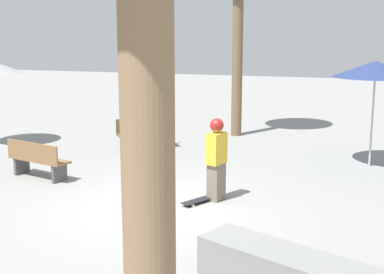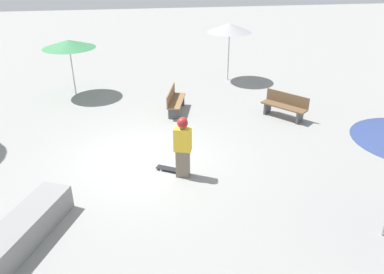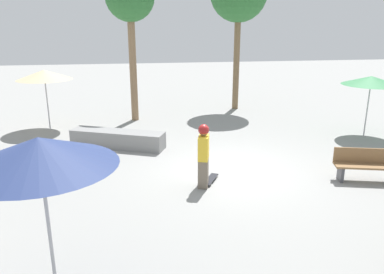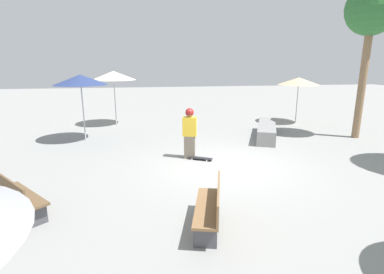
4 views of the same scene
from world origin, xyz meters
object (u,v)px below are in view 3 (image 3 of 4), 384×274
(shade_umbrella_navy, at_px, (39,152))
(palm_tree_center_left, at_px, (130,0))
(skateboard, at_px, (211,179))
(skater_main, at_px, (203,154))
(shade_umbrella_green, at_px, (371,81))
(concrete_ledge, at_px, (118,139))
(shade_umbrella_tan, at_px, (44,75))
(bench_near, at_px, (366,165))

(shade_umbrella_navy, relative_size, palm_tree_center_left, 0.43)
(skateboard, relative_size, shade_umbrella_navy, 0.31)
(skater_main, distance_m, skateboard, 0.91)
(shade_umbrella_green, bearing_deg, concrete_ledge, -0.67)
(concrete_ledge, relative_size, palm_tree_center_left, 0.53)
(shade_umbrella_green, relative_size, shade_umbrella_tan, 0.95)
(concrete_ledge, xyz_separation_m, bench_near, (-6.49, 3.87, 0.15))
(bench_near, bearing_deg, palm_tree_center_left, -36.92)
(shade_umbrella_navy, bearing_deg, bench_near, -154.19)
(shade_umbrella_navy, bearing_deg, skateboard, -127.94)
(concrete_ledge, height_order, shade_umbrella_green, shade_umbrella_green)
(bench_near, relative_size, shade_umbrella_green, 0.76)
(skater_main, distance_m, shade_umbrella_green, 7.64)
(skater_main, relative_size, palm_tree_center_left, 0.27)
(skater_main, bearing_deg, shade_umbrella_navy, 158.90)
(skater_main, xyz_separation_m, concrete_ledge, (2.22, -3.59, -0.60))
(shade_umbrella_tan, bearing_deg, concrete_ledge, 134.60)
(bench_near, height_order, shade_umbrella_tan, shade_umbrella_tan)
(bench_near, bearing_deg, concrete_ledge, -15.69)
(palm_tree_center_left, bearing_deg, bench_near, 127.95)
(skater_main, height_order, shade_umbrella_tan, shade_umbrella_tan)
(skater_main, bearing_deg, shade_umbrella_green, -45.97)
(concrete_ledge, distance_m, palm_tree_center_left, 5.87)
(concrete_ledge, xyz_separation_m, shade_umbrella_navy, (0.67, 7.33, 2.11))
(concrete_ledge, bearing_deg, shade_umbrella_tan, -45.40)
(skateboard, relative_size, concrete_ledge, 0.25)
(concrete_ledge, height_order, palm_tree_center_left, palm_tree_center_left)
(concrete_ledge, height_order, bench_near, bench_near)
(bench_near, height_order, palm_tree_center_left, palm_tree_center_left)
(skateboard, height_order, palm_tree_center_left, palm_tree_center_left)
(palm_tree_center_left, bearing_deg, concrete_ledge, 80.10)
(bench_near, bearing_deg, skateboard, 6.89)
(skater_main, bearing_deg, skateboard, -24.37)
(skateboard, height_order, concrete_ledge, concrete_ledge)
(shade_umbrella_tan, relative_size, palm_tree_center_left, 0.39)
(skateboard, relative_size, palm_tree_center_left, 0.13)
(skater_main, relative_size, shade_umbrella_tan, 0.71)
(skater_main, bearing_deg, concrete_ledge, 48.37)
(shade_umbrella_navy, height_order, palm_tree_center_left, palm_tree_center_left)
(shade_umbrella_green, bearing_deg, palm_tree_center_left, -24.27)
(skateboard, height_order, bench_near, bench_near)
(skateboard, bearing_deg, shade_umbrella_green, -34.40)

